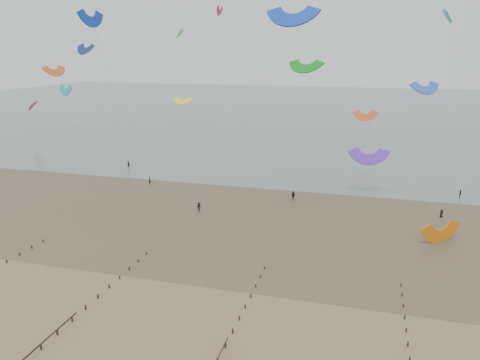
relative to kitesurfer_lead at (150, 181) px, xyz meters
name	(u,v)px	position (x,y,z in m)	size (l,w,h in m)	color
ground	(209,310)	(30.36, -46.73, -0.86)	(500.00, 500.00, 0.00)	brown
sea_and_shore	(249,212)	(26.28, -12.33, -0.86)	(500.00, 665.00, 0.03)	#475654
kitesurfer_lead	(150,181)	(0.00, 0.00, 0.00)	(0.63, 0.41, 1.73)	black
kitesurfers	(379,198)	(49.92, 0.08, 0.02)	(127.13, 27.88, 1.88)	black
grounded_kite	(439,242)	(59.05, -17.86, -0.86)	(6.46, 3.38, 4.92)	orange
kites_airborne	(254,78)	(14.25, 40.73, 20.72)	(219.23, 110.78, 42.62)	blue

